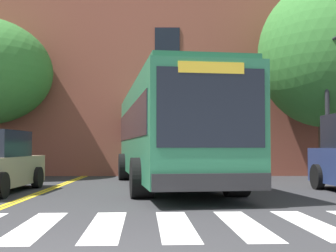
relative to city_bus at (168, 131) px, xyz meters
The scene contains 6 objects.
crosswalk 8.33m from the city_bus, 101.64° to the right, with size 13.12×3.61×0.01m.
lane_line_yellow_inner 7.29m from the city_bus, 121.27° to the left, with size 0.12×36.00×0.01m, color gold.
lane_line_yellow_outer 7.21m from the city_bus, 120.15° to the left, with size 0.12×36.00×0.01m, color gold.
city_bus is the anchor object (origin of this frame).
street_tree_curbside_large 7.57m from the city_bus, 23.43° to the left, with size 7.35×7.35×7.95m.
building_facade 9.51m from the city_bus, 89.85° to the left, with size 41.60×7.70×11.10m.
Camera 1 is at (1.31, -4.84, 1.29)m, focal length 50.00 mm.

